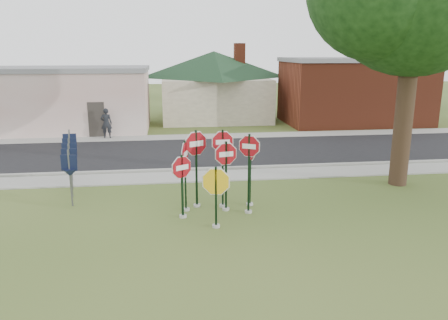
{
  "coord_description": "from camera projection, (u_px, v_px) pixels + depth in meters",
  "views": [
    {
      "loc": [
        -1.59,
        -12.36,
        5.24
      ],
      "look_at": [
        0.24,
        2.0,
        1.6
      ],
      "focal_mm": 35.0,
      "sensor_mm": 36.0,
      "label": 1
    }
  ],
  "objects": [
    {
      "name": "stop_sign_right",
      "position": [
        249.0,
        163.0,
        14.11
      ],
      "size": [
        0.87,
        0.5,
        2.76
      ],
      "color": "#A09F96",
      "rests_on": "ground"
    },
    {
      "name": "ground",
      "position": [
        224.0,
        227.0,
        13.36
      ],
      "size": [
        120.0,
        120.0,
        0.0
      ],
      "primitive_type": "plane",
      "color": "#3C531F",
      "rests_on": "ground"
    },
    {
      "name": "sidewalk_far",
      "position": [
        195.0,
        137.0,
        27.11
      ],
      "size": [
        60.0,
        1.6,
        0.06
      ],
      "primitive_type": "cube",
      "color": "gray",
      "rests_on": "ground"
    },
    {
      "name": "stop_sign_back_left",
      "position": [
        196.0,
        157.0,
        14.67
      ],
      "size": [
        1.02,
        0.55,
        2.8
      ],
      "color": "#A09F96",
      "rests_on": "ground"
    },
    {
      "name": "pedestrian",
      "position": [
        106.0,
        123.0,
        26.41
      ],
      "size": [
        0.68,
        0.46,
        1.82
      ],
      "primitive_type": "imported",
      "rotation": [
        0.0,
        0.0,
        3.18
      ],
      "color": "black",
      "rests_on": "sidewalk_far"
    },
    {
      "name": "stop_sign_center",
      "position": [
        226.0,
        167.0,
        14.39
      ],
      "size": [
        1.03,
        0.24,
        2.47
      ],
      "color": "#A09F96",
      "rests_on": "ground"
    },
    {
      "name": "road",
      "position": [
        200.0,
        153.0,
        22.98
      ],
      "size": [
        60.0,
        7.0,
        0.04
      ],
      "primitive_type": "cube",
      "color": "black",
      "rests_on": "ground"
    },
    {
      "name": "stop_sign_far_right",
      "position": [
        250.0,
        162.0,
        14.85
      ],
      "size": [
        0.24,
        1.04,
        2.53
      ],
      "color": "#A09F96",
      "rests_on": "ground"
    },
    {
      "name": "building_brick",
      "position": [
        354.0,
        90.0,
        32.04
      ],
      "size": [
        10.2,
        6.2,
        4.75
      ],
      "color": "maroon",
      "rests_on": "ground"
    },
    {
      "name": "sidewalk_near",
      "position": [
        208.0,
        176.0,
        18.65
      ],
      "size": [
        60.0,
        1.6,
        0.06
      ],
      "primitive_type": "cube",
      "color": "gray",
      "rests_on": "ground"
    },
    {
      "name": "bg_tree_right",
      "position": [
        427.0,
        47.0,
        39.71
      ],
      "size": [
        5.6,
        5.6,
        8.4
      ],
      "color": "black",
      "rests_on": "ground"
    },
    {
      "name": "building_house",
      "position": [
        214.0,
        72.0,
        33.88
      ],
      "size": [
        11.6,
        11.6,
        6.2
      ],
      "color": "beige",
      "rests_on": "ground"
    },
    {
      "name": "stop_sign_back_right",
      "position": [
        223.0,
        158.0,
        14.65
      ],
      "size": [
        1.02,
        0.24,
        2.8
      ],
      "color": "#A09F96",
      "rests_on": "ground"
    },
    {
      "name": "curb",
      "position": [
        206.0,
        169.0,
        19.6
      ],
      "size": [
        60.0,
        0.2,
        0.14
      ],
      "primitive_type": "cube",
      "color": "gray",
      "rests_on": "ground"
    },
    {
      "name": "stop_sign_left",
      "position": [
        182.0,
        179.0,
        13.8
      ],
      "size": [
        0.85,
        0.55,
        2.18
      ],
      "color": "#A09F96",
      "rests_on": "ground"
    },
    {
      "name": "building_stucco",
      "position": [
        56.0,
        98.0,
        29.05
      ],
      "size": [
        12.2,
        6.2,
        4.2
      ],
      "color": "silver",
      "rests_on": "ground"
    },
    {
      "name": "stop_sign_yellow",
      "position": [
        216.0,
        190.0,
        13.04
      ],
      "size": [
        1.14,
        0.28,
        2.03
      ],
      "color": "#A09F96",
      "rests_on": "ground"
    },
    {
      "name": "route_sign_row",
      "position": [
        70.0,
        158.0,
        16.73
      ],
      "size": [
        1.43,
        4.63,
        2.0
      ],
      "color": "#59595E",
      "rests_on": "ground"
    },
    {
      "name": "stop_sign_far_left",
      "position": [
        185.0,
        166.0,
        14.35
      ],
      "size": [
        0.3,
        1.06,
        2.51
      ],
      "color": "#A09F96",
      "rests_on": "ground"
    }
  ]
}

